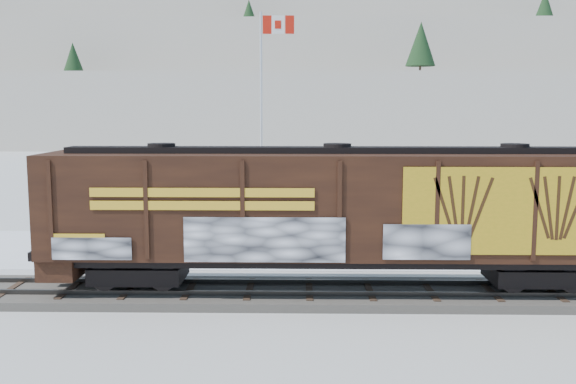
{
  "coord_description": "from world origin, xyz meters",
  "views": [
    {
      "loc": [
        1.68,
        -20.82,
        6.23
      ],
      "look_at": [
        1.23,
        3.0,
        3.18
      ],
      "focal_mm": 40.0,
      "sensor_mm": 36.0,
      "label": 1
    }
  ],
  "objects_px": {
    "hopper_railcar": "(337,209)",
    "car_dark": "(395,241)",
    "car_silver": "(92,228)",
    "flagpole": "(263,144)",
    "car_white": "(162,237)"
  },
  "relations": [
    {
      "from": "hopper_railcar",
      "to": "car_dark",
      "type": "distance_m",
      "value": 6.64
    },
    {
      "from": "car_silver",
      "to": "car_dark",
      "type": "distance_m",
      "value": 13.67
    },
    {
      "from": "flagpole",
      "to": "car_white",
      "type": "xyz_separation_m",
      "value": [
        -3.91,
        -9.21,
        -3.54
      ]
    },
    {
      "from": "hopper_railcar",
      "to": "car_dark",
      "type": "relative_size",
      "value": 3.66
    },
    {
      "from": "hopper_railcar",
      "to": "car_silver",
      "type": "distance_m",
      "value": 13.44
    },
    {
      "from": "car_dark",
      "to": "hopper_railcar",
      "type": "bearing_deg",
      "value": 129.99
    },
    {
      "from": "hopper_railcar",
      "to": "car_white",
      "type": "xyz_separation_m",
      "value": [
        -7.2,
        6.34,
        -2.24
      ]
    },
    {
      "from": "hopper_railcar",
      "to": "flagpole",
      "type": "distance_m",
      "value": 15.95
    },
    {
      "from": "flagpole",
      "to": "car_dark",
      "type": "xyz_separation_m",
      "value": [
        6.07,
        -9.94,
        -3.52
      ]
    },
    {
      "from": "hopper_railcar",
      "to": "flagpole",
      "type": "bearing_deg",
      "value": 101.96
    },
    {
      "from": "car_silver",
      "to": "car_white",
      "type": "bearing_deg",
      "value": -100.34
    },
    {
      "from": "hopper_railcar",
      "to": "car_silver",
      "type": "relative_size",
      "value": 3.84
    },
    {
      "from": "car_white",
      "to": "car_dark",
      "type": "distance_m",
      "value": 10.0
    },
    {
      "from": "flagpole",
      "to": "hopper_railcar",
      "type": "bearing_deg",
      "value": -78.04
    },
    {
      "from": "hopper_railcar",
      "to": "car_white",
      "type": "distance_m",
      "value": 9.85
    }
  ]
}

